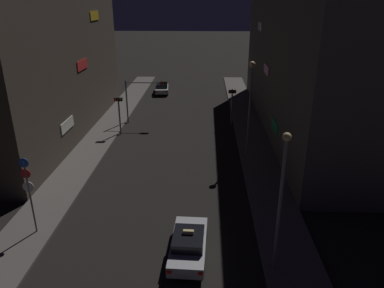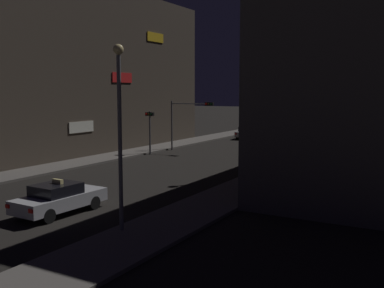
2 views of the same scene
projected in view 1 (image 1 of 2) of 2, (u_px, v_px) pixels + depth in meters
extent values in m
cube|color=#5B5651|center=(100.00, 137.00, 35.51)|extent=(3.07, 58.07, 0.15)
cube|color=#5B5651|center=(252.00, 139.00, 34.98)|extent=(3.07, 58.07, 0.15)
cube|color=#473D33|center=(49.00, 58.00, 34.31)|extent=(6.12, 27.30, 14.90)
cube|color=white|center=(67.00, 125.00, 30.93)|extent=(0.08, 2.80, 0.90)
cube|color=red|center=(82.00, 65.00, 34.43)|extent=(0.08, 2.80, 0.90)
cube|color=yellow|center=(94.00, 16.00, 37.92)|extent=(0.08, 2.80, 0.90)
cube|color=#514C47|center=(327.00, 65.00, 36.09)|extent=(11.93, 33.29, 13.18)
cube|color=#26CC66|center=(275.00, 126.00, 31.71)|extent=(0.08, 2.80, 0.90)
cube|color=#D859B2|center=(266.00, 69.00, 36.50)|extent=(0.08, 2.80, 0.90)
cube|color=white|center=(260.00, 26.00, 41.28)|extent=(0.08, 2.80, 0.90)
cube|color=#B7B7BC|center=(189.00, 245.00, 19.17)|extent=(1.97, 4.47, 0.60)
cube|color=black|center=(188.00, 239.00, 18.78)|extent=(1.66, 2.04, 0.50)
cube|color=red|center=(169.00, 272.00, 17.13)|extent=(0.24, 0.07, 0.16)
cube|color=red|center=(201.00, 274.00, 17.02)|extent=(0.24, 0.07, 0.16)
cylinder|color=black|center=(177.00, 234.00, 20.60)|extent=(0.24, 0.65, 0.64)
cylinder|color=black|center=(205.00, 235.00, 20.48)|extent=(0.24, 0.65, 0.64)
cylinder|color=black|center=(170.00, 266.00, 18.08)|extent=(0.24, 0.65, 0.64)
cylinder|color=black|center=(202.00, 268.00, 17.96)|extent=(0.24, 0.65, 0.64)
cube|color=#F4E08C|center=(188.00, 232.00, 18.74)|extent=(0.57, 0.20, 0.20)
cube|color=#B7B7BC|center=(162.00, 89.00, 52.08)|extent=(2.22, 4.55, 0.60)
cube|color=black|center=(162.00, 85.00, 51.69)|extent=(1.77, 2.12, 0.50)
cube|color=red|center=(156.00, 92.00, 49.95)|extent=(0.24, 0.08, 0.16)
cube|color=red|center=(167.00, 92.00, 50.03)|extent=(0.24, 0.08, 0.16)
cylinder|color=black|center=(157.00, 89.00, 53.41)|extent=(0.28, 0.66, 0.64)
cylinder|color=black|center=(168.00, 89.00, 53.50)|extent=(0.28, 0.66, 0.64)
cylinder|color=black|center=(156.00, 93.00, 50.89)|extent=(0.28, 0.66, 0.64)
cylinder|color=black|center=(168.00, 93.00, 50.98)|extent=(0.28, 0.66, 0.64)
cylinder|color=slate|center=(127.00, 102.00, 39.04)|extent=(0.16, 0.16, 4.70)
cylinder|color=slate|center=(144.00, 83.00, 38.18)|extent=(4.04, 0.10, 0.10)
cube|color=black|center=(164.00, 83.00, 38.10)|extent=(0.80, 0.28, 0.32)
sphere|color=red|center=(161.00, 83.00, 37.95)|extent=(0.20, 0.20, 0.20)
sphere|color=#3F2D0C|center=(163.00, 83.00, 37.94)|extent=(0.20, 0.20, 0.20)
sphere|color=#0C3319|center=(166.00, 83.00, 37.93)|extent=(0.20, 0.20, 0.20)
cylinder|color=slate|center=(120.00, 116.00, 35.82)|extent=(0.16, 0.16, 3.85)
cube|color=black|center=(118.00, 99.00, 35.19)|extent=(0.80, 0.28, 0.32)
sphere|color=red|center=(115.00, 100.00, 35.04)|extent=(0.20, 0.20, 0.20)
sphere|color=#3F2D0C|center=(118.00, 100.00, 35.03)|extent=(0.20, 0.20, 0.20)
sphere|color=#0C3319|center=(120.00, 100.00, 35.02)|extent=(0.20, 0.20, 0.20)
cylinder|color=slate|center=(232.00, 107.00, 38.64)|extent=(0.16, 0.16, 3.87)
cube|color=black|center=(232.00, 92.00, 38.01)|extent=(0.80, 0.28, 0.32)
sphere|color=red|center=(230.00, 92.00, 37.85)|extent=(0.20, 0.20, 0.20)
sphere|color=#3F2D0C|center=(232.00, 92.00, 37.84)|extent=(0.20, 0.20, 0.20)
sphere|color=#0C3319|center=(235.00, 92.00, 37.83)|extent=(0.20, 0.20, 0.20)
cylinder|color=slate|center=(30.00, 197.00, 20.25)|extent=(0.10, 0.10, 4.54)
cylinder|color=blue|center=(24.00, 163.00, 19.44)|extent=(0.54, 0.03, 0.54)
cylinder|color=red|center=(26.00, 174.00, 19.68)|extent=(0.54, 0.03, 0.54)
cylinder|color=white|center=(28.00, 187.00, 19.98)|extent=(0.63, 0.03, 0.63)
cylinder|color=slate|center=(279.00, 209.00, 17.03)|extent=(0.16, 0.16, 6.82)
sphere|color=#F4D88C|center=(287.00, 137.00, 15.68)|extent=(0.41, 0.41, 0.41)
cylinder|color=slate|center=(249.00, 112.00, 30.29)|extent=(0.16, 0.16, 7.42)
sphere|color=#F4D88C|center=(252.00, 65.00, 28.80)|extent=(0.52, 0.52, 0.52)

